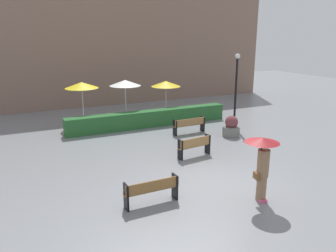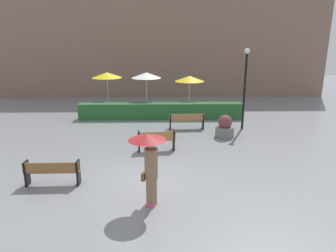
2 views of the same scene
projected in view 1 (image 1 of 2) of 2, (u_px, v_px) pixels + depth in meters
The scene contains 12 objects.
ground_plane at pixel (222, 183), 12.19m from camera, with size 60.00×60.00×0.00m, color gray.
bench_near_left at pixel (152, 189), 10.57m from camera, with size 1.80×0.39×0.84m.
bench_back_row at pixel (189, 124), 18.25m from camera, with size 1.90×0.46×0.84m.
bench_mid_center at pixel (195, 145), 14.72m from camera, with size 1.64×0.53×0.89m.
pedestrian_with_umbrella at pixel (262, 159), 10.58m from camera, with size 1.09×1.09×2.14m.
planter_pot at pixel (231, 127), 17.77m from camera, with size 0.91×0.91×1.11m.
lamp_post at pixel (236, 83), 18.95m from camera, with size 0.28×0.28×4.20m.
patio_umbrella_yellow at pixel (82, 85), 19.40m from camera, with size 1.92×1.92×2.57m.
patio_umbrella_white at pixel (125, 83), 20.19m from camera, with size 1.89×1.89×2.59m.
patio_umbrella_yellow_far at pixel (166, 84), 21.50m from camera, with size 1.88×1.88×2.36m.
hedge_strip at pixel (150, 119), 19.65m from camera, with size 9.73×0.70×0.94m, color #28602D.
building_facade at pixel (102, 48), 25.00m from camera, with size 28.00×1.20×8.49m, color #846656.
Camera 1 is at (-6.61, -9.27, 5.21)m, focal length 35.95 mm.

